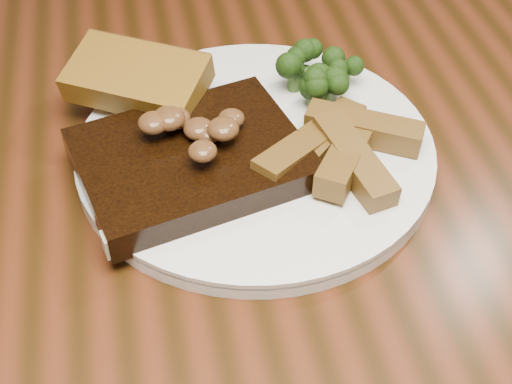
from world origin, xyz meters
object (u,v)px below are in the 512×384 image
Objects in this scene: chair_far at (205,33)px; potato_wedges at (339,124)px; steak at (191,161)px; dining_table at (261,294)px; garlic_bread at (140,97)px; plate at (255,152)px.

chair_far reaches higher than potato_wedges.
steak is at bearing 62.92° from chair_far.
garlic_bread is (-0.08, 0.14, 0.12)m from dining_table.
potato_wedges is at bearing -3.89° from steak.
potato_wedges is (0.08, 0.07, 0.12)m from dining_table.
steak is 1.48× the size of garlic_bread.
dining_table is at bearing -62.02° from steak.
plate is at bearing 82.77° from dining_table.
chair_far reaches higher than steak.
plate is 2.38× the size of potato_wedges.
plate reaches higher than dining_table.
chair_far is 8.07× the size of garlic_bread.
chair_far is (0.04, 0.64, -0.14)m from dining_table.
garlic_bread is (-0.12, -0.49, 0.25)m from chair_far.
plate is at bearing 68.25° from chair_far.
dining_table is 0.65m from chair_far.
chair_far is 0.62m from potato_wedges.
plate is (0.01, 0.07, 0.10)m from dining_table.
chair_far is 0.57m from garlic_bread.
chair_far reaches higher than dining_table.
plate is 1.72× the size of steak.
steak is (-0.08, -0.59, 0.25)m from chair_far.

